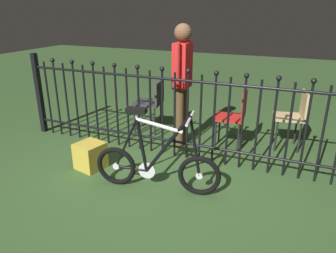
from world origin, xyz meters
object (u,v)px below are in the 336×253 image
bicycle (156,164)px  person_visitor (182,76)px  chair_tan (294,114)px  display_crate (90,156)px  chair_charcoal (152,100)px  chair_red (235,114)px

bicycle → person_visitor: (-0.18, 1.20, 0.67)m
bicycle → chair_tan: size_ratio=1.66×
chair_tan → display_crate: size_ratio=2.51×
chair_charcoal → chair_tan: size_ratio=1.00×
chair_tan → person_visitor: bearing=-162.0°
chair_charcoal → display_crate: chair_charcoal is taller
bicycle → chair_charcoal: size_ratio=1.67×
person_visitor → display_crate: person_visitor is taller
bicycle → chair_red: (0.52, 1.33, 0.20)m
chair_charcoal → chair_tan: 1.99m
chair_red → chair_tan: chair_red is taller
chair_charcoal → bicycle: bearing=-62.9°
bicycle → display_crate: bearing=172.2°
chair_red → person_visitor: person_visitor is taller
chair_red → person_visitor: 0.85m
bicycle → display_crate: (-0.92, 0.12, -0.14)m
display_crate → chair_charcoal: bearing=83.3°
bicycle → chair_tan: bicycle is taller
chair_charcoal → chair_red: (1.28, -0.15, 0.00)m
person_visitor → display_crate: size_ratio=5.15×
chair_red → display_crate: size_ratio=2.58×
bicycle → display_crate: size_ratio=4.18×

